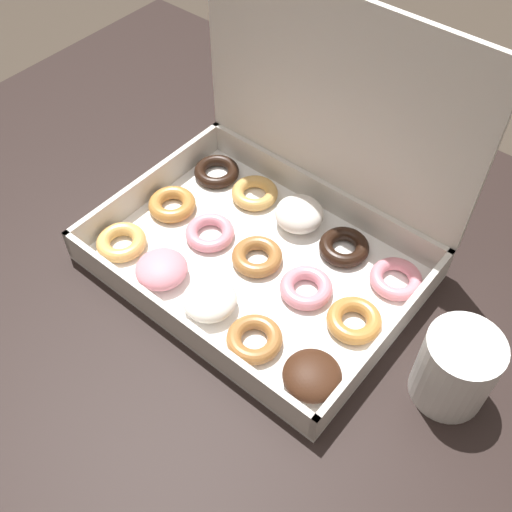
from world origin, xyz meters
TOP-DOWN VIEW (x-y plane):
  - ground_plane at (0.00, 0.00)m, footprint 8.00×8.00m
  - dining_table at (0.00, 0.00)m, footprint 1.27×1.03m
  - donut_box at (-0.01, 0.12)m, footprint 0.41×0.30m
  - coffee_mug at (0.27, 0.08)m, footprint 0.08×0.08m

SIDE VIEW (x-z plane):
  - ground_plane at x=0.00m, z-range 0.00..0.00m
  - dining_table at x=0.00m, z-range 0.28..0.99m
  - coffee_mug at x=0.27m, z-range 0.72..0.81m
  - donut_box at x=-0.01m, z-range 0.61..0.93m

